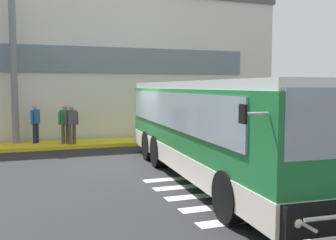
{
  "coord_description": "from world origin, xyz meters",
  "views": [
    {
      "loc": [
        -3.07,
        -12.44,
        2.57
      ],
      "look_at": [
        1.08,
        -0.73,
        1.5
      ],
      "focal_mm": 41.9,
      "sensor_mm": 36.0,
      "label": 1
    }
  ],
  "objects_px": {
    "passenger_near_column": "(35,121)",
    "passenger_by_doorway": "(65,122)",
    "passenger_at_curb_edge": "(72,122)",
    "bus_main_foreground": "(217,131)",
    "entry_support_column": "(14,69)"
  },
  "relations": [
    {
      "from": "bus_main_foreground",
      "to": "entry_support_column",
      "type": "bearing_deg",
      "value": 123.72
    },
    {
      "from": "passenger_near_column",
      "to": "passenger_by_doorway",
      "type": "height_order",
      "value": "same"
    },
    {
      "from": "passenger_near_column",
      "to": "passenger_at_curb_edge",
      "type": "bearing_deg",
      "value": -32.24
    },
    {
      "from": "passenger_near_column",
      "to": "passenger_at_curb_edge",
      "type": "distance_m",
      "value": 1.68
    },
    {
      "from": "entry_support_column",
      "to": "passenger_near_column",
      "type": "distance_m",
      "value": 2.38
    },
    {
      "from": "passenger_at_curb_edge",
      "to": "entry_support_column",
      "type": "bearing_deg",
      "value": 151.81
    },
    {
      "from": "bus_main_foreground",
      "to": "passenger_by_doorway",
      "type": "bearing_deg",
      "value": 115.48
    },
    {
      "from": "entry_support_column",
      "to": "bus_main_foreground",
      "type": "distance_m",
      "value": 10.01
    },
    {
      "from": "passenger_near_column",
      "to": "passenger_by_doorway",
      "type": "relative_size",
      "value": 1.0
    },
    {
      "from": "passenger_by_doorway",
      "to": "passenger_at_curb_edge",
      "type": "distance_m",
      "value": 0.38
    },
    {
      "from": "entry_support_column",
      "to": "passenger_by_doorway",
      "type": "relative_size",
      "value": 3.77
    },
    {
      "from": "bus_main_foreground",
      "to": "passenger_near_column",
      "type": "relative_size",
      "value": 6.57
    },
    {
      "from": "passenger_near_column",
      "to": "passenger_by_doorway",
      "type": "xyz_separation_m",
      "value": [
        1.18,
        -0.6,
        0.0
      ]
    },
    {
      "from": "entry_support_column",
      "to": "passenger_by_doorway",
      "type": "distance_m",
      "value": 3.11
    },
    {
      "from": "passenger_near_column",
      "to": "passenger_at_curb_edge",
      "type": "xyz_separation_m",
      "value": [
        1.42,
        -0.9,
        0.0
      ]
    }
  ]
}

